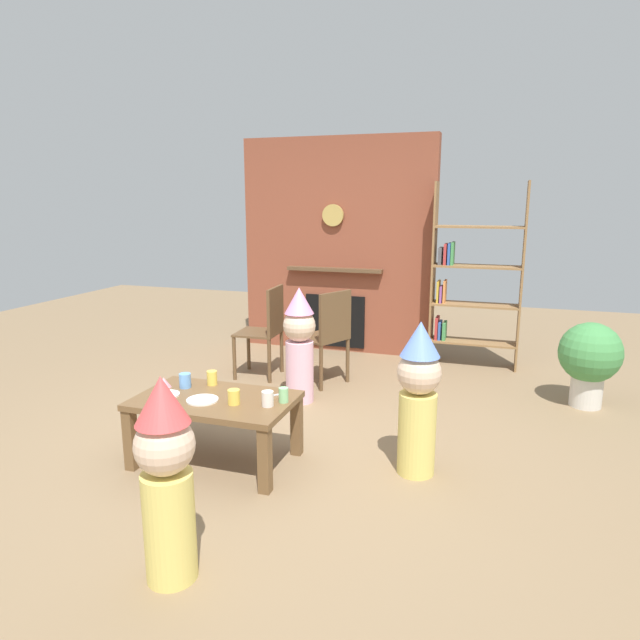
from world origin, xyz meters
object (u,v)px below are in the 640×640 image
Objects in this scene: child_in_pink at (418,395)px; paper_cup_near_right at (234,397)px; bookshelf at (469,282)px; dining_chair_left at (267,326)px; dining_chair_middle at (328,332)px; coffee_table at (215,408)px; child_with_cone_hat at (166,475)px; child_by_the_chairs at (299,342)px; birthday_cake_slice at (164,382)px; paper_plate_rear at (202,400)px; paper_cup_far_left at (268,399)px; paper_cup_near_left at (212,378)px; paper_cup_far_right at (185,381)px; paper_plate_front at (166,395)px; potted_plant_tall at (590,357)px.

paper_cup_near_right is at bearing 4.86° from child_in_pink.
dining_chair_left is at bearing -150.44° from bookshelf.
coffee_table is at bearing 109.24° from dining_chair_middle.
child_by_the_chairs is (-0.23, 2.35, 0.01)m from child_with_cone_hat.
bookshelf is 3.35m from birthday_cake_slice.
dining_chair_middle is at bearing -15.70° from child_with_cone_hat.
child_by_the_chairs is at bearing 82.19° from paper_plate_rear.
child_in_pink reaches higher than paper_cup_far_left.
paper_cup_near_left is 0.32m from paper_plate_rear.
paper_plate_rear is (-0.44, -0.05, -0.04)m from paper_cup_far_left.
child_by_the_chairs reaches higher than child_with_cone_hat.
paper_cup_near_left is (-1.57, -2.60, -0.38)m from bookshelf.
child_in_pink is (-0.14, -2.57, -0.36)m from bookshelf.
paper_cup_far_right reaches higher than paper_plate_rear.
paper_cup_near_left is at bearing 58.01° from paper_plate_front.
child_with_cone_hat is 1.35× the size of potted_plant_tall.
birthday_cake_slice is 0.10× the size of child_by_the_chairs.
paper_cup_near_right is at bearing -139.83° from potted_plant_tall.
paper_cup_near_right is 0.62m from birthday_cake_slice.
child_in_pink is (1.11, 0.32, 0.03)m from paper_cup_near_right.
child_with_cone_hat is 2.36m from child_by_the_chairs.
paper_cup_near_right is 1.81m from dining_chair_middle.
potted_plant_tall reaches higher than paper_plate_front.
paper_cup_near_left is (-0.14, 0.23, 0.12)m from coffee_table.
coffee_table is at bearing -116.78° from bookshelf.
bookshelf is 3.06m from paper_cup_near_left.
paper_cup_far_left is (0.22, 0.04, 0.00)m from paper_cup_near_right.
paper_cup_far_right is at bearing 167.91° from paper_cup_far_left.
paper_cup_near_left reaches higher than coffee_table.
child_in_pink is at bearing 11.32° from paper_plate_front.
potted_plant_tall reaches higher than paper_cup_near_left.
dining_chair_left reaches higher than paper_cup_near_left.
coffee_table is at bearing 0.00° from child_with_cone_hat.
paper_cup_far_left is 1.78m from dining_chair_middle.
paper_cup_far_left is at bearing -4.35° from coffee_table.
child_with_cone_hat is at bearing 44.65° from child_in_pink.
paper_cup_far_right is 1.71m from dining_chair_middle.
bookshelf is 1.84× the size of coffee_table.
paper_cup_near_left is 0.11× the size of dining_chair_middle.
child_by_the_chairs reaches higher than paper_cup_near_left.
dining_chair_middle is 2.26m from potted_plant_tall.
paper_cup_far_right is at bearing -14.39° from child_by_the_chairs.
bookshelf is at bearing 58.90° from paper_cup_near_left.
dining_chair_middle is at bearing 88.13° from paper_cup_near_right.
coffee_table is 10.86× the size of paper_cup_near_right.
child_by_the_chairs reaches higher than paper_cup_far_right.
child_in_pink is at bearing 11.36° from coffee_table.
child_with_cone_hat is (0.51, -1.33, 0.02)m from paper_cup_near_left.
dining_chair_middle is (0.67, 1.67, 0.03)m from birthday_cake_slice.
bookshelf is 3.18m from paper_cup_near_right.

